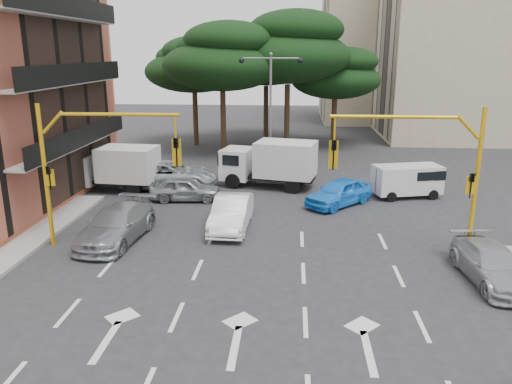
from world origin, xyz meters
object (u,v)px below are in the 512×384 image
signal_mast_left (86,157)px  car_silver_wagon (117,224)px  car_silver_cross_a (168,175)px  box_truck_b (269,164)px  car_silver_parked (492,264)px  van_white (407,181)px  car_white_hatch (231,213)px  car_blue_compact (339,192)px  car_silver_cross_b (185,189)px  street_lamp_center (271,92)px  signal_mast_right (431,162)px  box_truck_a (113,169)px

signal_mast_left → car_silver_wagon: 3.31m
car_silver_cross_a → box_truck_b: 6.12m
signal_mast_left → car_silver_cross_a: (0.87, 9.51, -3.07)m
car_silver_parked → van_white: van_white is taller
car_white_hatch → van_white: (9.25, 5.91, 0.18)m
car_blue_compact → car_silver_cross_b: 8.42m
car_silver_wagon → car_silver_cross_b: (1.68, 6.25, -0.08)m
street_lamp_center → car_silver_parked: street_lamp_center is taller
signal_mast_right → car_silver_parked: size_ratio=1.34×
car_silver_cross_b → car_silver_parked: (13.07, -9.17, -0.02)m
car_silver_wagon → box_truck_a: 8.48m
signal_mast_right → car_blue_compact: signal_mast_right is taller
car_silver_cross_a → car_silver_cross_b: car_silver_cross_a is taller
signal_mast_left → car_blue_compact: (10.85, 6.73, -3.17)m
signal_mast_left → car_white_hatch: 6.91m
box_truck_a → car_silver_cross_b: bearing=-104.6°
street_lamp_center → signal_mast_left: bearing=-115.9°
signal_mast_left → street_lamp_center: street_lamp_center is taller
signal_mast_left → car_white_hatch: (5.54, 2.70, -3.14)m
car_silver_cross_b → box_truck_a: bearing=65.9°
signal_mast_right → signal_mast_left: size_ratio=1.00×
van_white → box_truck_a: size_ratio=0.69×
car_silver_parked → signal_mast_right: bearing=126.7°
car_blue_compact → car_silver_cross_b: (-8.41, 0.28, -0.05)m
car_white_hatch → van_white: bearing=34.2°
car_white_hatch → car_blue_compact: bearing=38.8°
signal_mast_left → street_lamp_center: bearing=64.1°
car_silver_wagon → box_truck_b: (6.16, 9.52, 0.67)m
car_silver_wagon → box_truck_a: (-2.95, 7.93, 0.58)m
van_white → box_truck_b: 8.07m
car_silver_cross_a → car_blue_compact: bearing=-110.4°
signal_mast_left → car_silver_cross_a: size_ratio=1.03×
street_lamp_center → car_blue_compact: 9.57m
car_silver_parked → car_silver_wagon: bearing=164.3°
box_truck_b → street_lamp_center: bearing=14.4°
car_silver_cross_a → car_white_hatch: bearing=-150.4°
street_lamp_center → van_white: street_lamp_center is taller
car_silver_parked → street_lamp_center: bearing=113.8°
signal_mast_left → car_silver_wagon: (0.75, 0.76, -3.14)m
signal_mast_right → car_white_hatch: signal_mast_right is taller
car_white_hatch → van_white: 10.98m
car_silver_wagon → box_truck_b: bearing=63.0°
car_silver_wagon → van_white: (14.04, 7.86, 0.18)m
signal_mast_right → signal_mast_left: bearing=180.0°
car_blue_compact → car_silver_cross_a: bearing=-152.1°
car_blue_compact → car_silver_parked: car_blue_compact is taller
car_silver_wagon → van_white: bearing=35.1°
car_silver_parked → box_truck_a: (-17.70, 10.85, 0.68)m
car_white_hatch → car_silver_parked: 11.09m
car_white_hatch → car_silver_cross_a: size_ratio=0.78×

